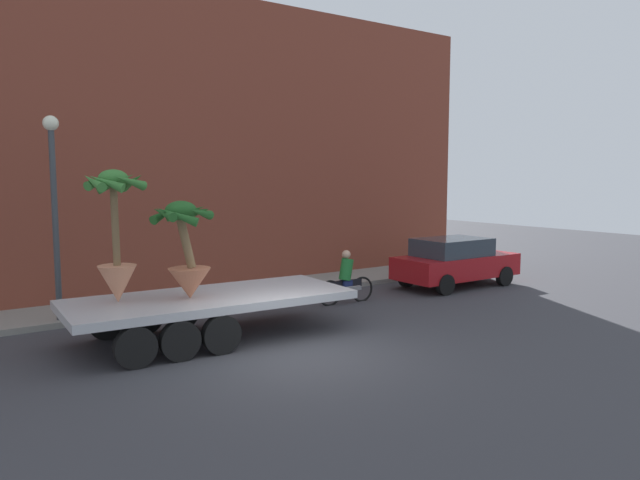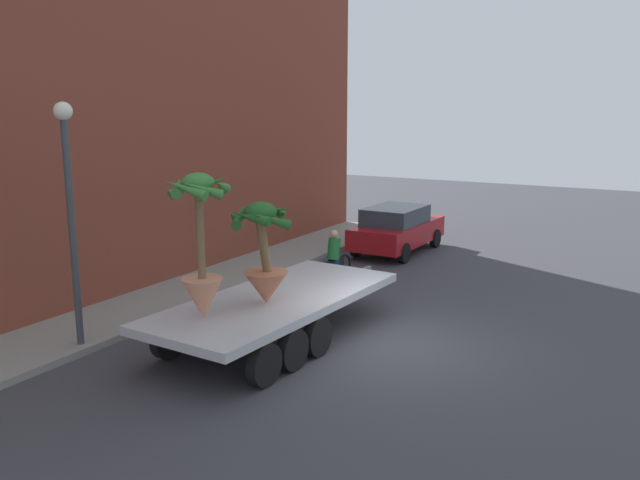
{
  "view_description": "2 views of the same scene",
  "coord_description": "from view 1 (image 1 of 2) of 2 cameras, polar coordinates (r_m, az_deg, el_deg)",
  "views": [
    {
      "loc": [
        -6.52,
        -9.85,
        3.61
      ],
      "look_at": [
        2.11,
        2.28,
        1.99
      ],
      "focal_mm": 33.79,
      "sensor_mm": 36.0,
      "label": 1
    },
    {
      "loc": [
        -11.97,
        -5.18,
        4.91
      ],
      "look_at": [
        1.92,
        2.72,
        1.61
      ],
      "focal_mm": 36.77,
      "sensor_mm": 36.0,
      "label": 2
    }
  ],
  "objects": [
    {
      "name": "potted_palm_rear",
      "position": [
        13.02,
        -12.54,
        -1.23
      ],
      "size": [
        1.36,
        1.4,
        2.09
      ],
      "color": "#B26647",
      "rests_on": "flatbed_trailer"
    },
    {
      "name": "cyclist",
      "position": [
        16.98,
        2.49,
        -3.79
      ],
      "size": [
        1.84,
        0.37,
        1.54
      ],
      "color": "black",
      "rests_on": "ground"
    },
    {
      "name": "parked_car",
      "position": [
        19.96,
        12.67,
        -1.97
      ],
      "size": [
        4.24,
        1.94,
        1.58
      ],
      "color": "maroon",
      "rests_on": "ground"
    },
    {
      "name": "ground_plane",
      "position": [
        12.35,
        -1.89,
        -10.8
      ],
      "size": [
        60.0,
        60.0,
        0.0
      ],
      "primitive_type": "plane",
      "color": "#38383D"
    },
    {
      "name": "sidewalk",
      "position": [
        17.59,
        -13.0,
        -5.56
      ],
      "size": [
        24.0,
        2.2,
        0.15
      ],
      "primitive_type": "cube",
      "color": "gray",
      "rests_on": "ground"
    },
    {
      "name": "potted_palm_middle",
      "position": [
        13.01,
        -18.77,
        -0.17
      ],
      "size": [
        1.2,
        1.28,
        2.74
      ],
      "color": "tan",
      "rests_on": "flatbed_trailer"
    },
    {
      "name": "building_facade",
      "position": [
        18.84,
        -15.33,
        8.8
      ],
      "size": [
        24.0,
        1.2,
        9.08
      ],
      "primitive_type": "cube",
      "color": "brown",
      "rests_on": "ground"
    },
    {
      "name": "street_lamp",
      "position": [
        15.47,
        -23.89,
        4.26
      ],
      "size": [
        0.36,
        0.36,
        4.83
      ],
      "color": "#383D42",
      "rests_on": "sidewalk"
    },
    {
      "name": "flatbed_trailer",
      "position": [
        13.44,
        -11.33,
        -6.1
      ],
      "size": [
        7.21,
        2.89,
        0.98
      ],
      "color": "#B7BABF",
      "rests_on": "ground"
    }
  ]
}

